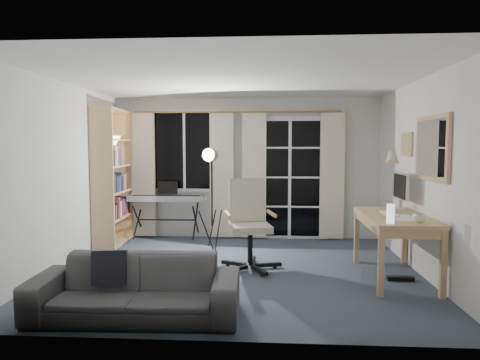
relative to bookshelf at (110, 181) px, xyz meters
name	(u,v)px	position (x,y,z in m)	size (l,w,h in m)	color
floor	(238,271)	(2.13, -1.30, -1.04)	(4.50, 4.00, 0.02)	#333C4A
window	(185,151)	(1.08, 0.67, 0.47)	(1.20, 0.08, 1.40)	white
french_door	(290,179)	(2.88, 0.67, -0.01)	(1.32, 0.09, 2.11)	white
curtains	(237,175)	(1.99, 0.58, 0.06)	(3.60, 0.07, 2.13)	gold
bookshelf	(110,181)	(0.00, 0.00, 0.00)	(0.39, 1.03, 2.17)	tan
torchiere_lamp	(112,158)	(0.12, -0.20, 0.36)	(0.30, 0.30, 1.73)	#B2B2B7
keyboard_piano	(166,199)	(0.81, 0.40, -0.34)	(1.27, 0.63, 0.92)	black
studio_light	(210,167)	(1.64, -0.21, 0.24)	(0.36, 0.36, 1.58)	black
office_chair	(248,216)	(2.25, -1.12, -0.36)	(0.79, 0.78, 1.15)	black
desk	(395,223)	(4.01, -1.50, -0.37)	(0.74, 1.43, 0.76)	tan
monitor	(401,187)	(4.20, -1.05, 0.01)	(0.18, 0.55, 0.48)	silver
desk_clutter	(395,233)	(3.94, -1.73, -0.44)	(0.46, 0.86, 0.96)	white
mug	(419,217)	(4.11, -2.00, -0.21)	(0.12, 0.10, 0.12)	silver
wall_mirror	(432,148)	(4.35, -1.65, 0.52)	(0.04, 0.94, 0.74)	tan
framed_print	(407,144)	(4.36, -0.75, 0.57)	(0.03, 0.42, 0.32)	tan
wall_shelf	(390,158)	(4.29, -0.25, 0.38)	(0.16, 0.30, 0.18)	tan
sofa	(135,278)	(1.29, -2.85, -0.66)	(1.90, 0.61, 0.74)	#303033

